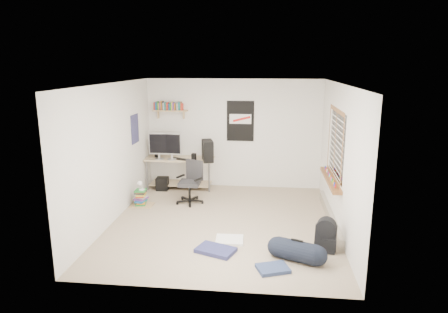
# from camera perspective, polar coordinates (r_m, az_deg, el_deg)

# --- Properties ---
(floor) EXTENTS (4.00, 4.50, 0.01)m
(floor) POSITION_cam_1_polar(r_m,az_deg,el_deg) (7.39, -0.15, -9.42)
(floor) COLOR gray
(floor) RESTS_ON ground
(ceiling) EXTENTS (4.00, 4.50, 0.01)m
(ceiling) POSITION_cam_1_polar(r_m,az_deg,el_deg) (6.83, -0.16, 10.41)
(ceiling) COLOR white
(ceiling) RESTS_ON ground
(back_wall) EXTENTS (4.00, 0.01, 2.50)m
(back_wall) POSITION_cam_1_polar(r_m,az_deg,el_deg) (9.20, 1.41, 3.26)
(back_wall) COLOR silver
(back_wall) RESTS_ON ground
(left_wall) EXTENTS (0.01, 4.50, 2.50)m
(left_wall) POSITION_cam_1_polar(r_m,az_deg,el_deg) (7.49, -15.58, 0.47)
(left_wall) COLOR silver
(left_wall) RESTS_ON ground
(right_wall) EXTENTS (0.01, 4.50, 2.50)m
(right_wall) POSITION_cam_1_polar(r_m,az_deg,el_deg) (7.07, 16.21, -0.30)
(right_wall) COLOR silver
(right_wall) RESTS_ON ground
(desk) EXTENTS (1.59, 0.79, 0.71)m
(desk) POSITION_cam_1_polar(r_m,az_deg,el_deg) (9.33, -6.23, -2.24)
(desk) COLOR tan
(desk) RESTS_ON floor
(monitor_left) EXTENTS (0.45, 0.14, 0.49)m
(monitor_left) POSITION_cam_1_polar(r_m,az_deg,el_deg) (9.08, -9.26, 1.04)
(monitor_left) COLOR #9C9CA1
(monitor_left) RESTS_ON desk
(monitor_right) EXTENTS (0.46, 0.17, 0.49)m
(monitor_right) POSITION_cam_1_polar(r_m,az_deg,el_deg) (9.00, -7.47, 1.00)
(monitor_right) COLOR #B3B4B8
(monitor_right) RESTS_ON desk
(pc_tower) EXTENTS (0.33, 0.49, 0.47)m
(pc_tower) POSITION_cam_1_polar(r_m,az_deg,el_deg) (8.87, -2.36, 0.83)
(pc_tower) COLOR black
(pc_tower) RESTS_ON desk
(keyboard) EXTENTS (0.46, 0.31, 0.02)m
(keyboard) POSITION_cam_1_polar(r_m,az_deg,el_deg) (9.08, -6.33, -0.39)
(keyboard) COLOR black
(keyboard) RESTS_ON desk
(speaker_left) EXTENTS (0.12, 0.12, 0.19)m
(speaker_left) POSITION_cam_1_polar(r_m,az_deg,el_deg) (9.34, -9.51, 0.43)
(speaker_left) COLOR black
(speaker_left) RESTS_ON desk
(speaker_right) EXTENTS (0.11, 0.11, 0.18)m
(speaker_right) POSITION_cam_1_polar(r_m,az_deg,el_deg) (8.89, -4.33, -0.12)
(speaker_right) COLOR black
(speaker_right) RESTS_ON desk
(office_chair) EXTENTS (0.77, 0.77, 0.89)m
(office_chair) POSITION_cam_1_polar(r_m,az_deg,el_deg) (8.25, -4.97, -3.38)
(office_chair) COLOR #27272A
(office_chair) RESTS_ON floor
(wall_shelf) EXTENTS (0.80, 0.22, 0.24)m
(wall_shelf) POSITION_cam_1_polar(r_m,az_deg,el_deg) (9.25, -7.68, 6.52)
(wall_shelf) COLOR tan
(wall_shelf) RESTS_ON back_wall
(poster_back_wall) EXTENTS (0.62, 0.03, 0.92)m
(poster_back_wall) POSITION_cam_1_polar(r_m,az_deg,el_deg) (9.12, 2.35, 5.07)
(poster_back_wall) COLOR black
(poster_back_wall) RESTS_ON back_wall
(poster_left_wall) EXTENTS (0.02, 0.42, 0.60)m
(poster_left_wall) POSITION_cam_1_polar(r_m,az_deg,el_deg) (8.54, -12.62, 3.87)
(poster_left_wall) COLOR navy
(poster_left_wall) RESTS_ON left_wall
(window) EXTENTS (0.10, 1.50, 1.26)m
(window) POSITION_cam_1_polar(r_m,az_deg,el_deg) (7.31, 15.49, 1.78)
(window) COLOR brown
(window) RESTS_ON right_wall
(baseboard_heater) EXTENTS (0.08, 2.50, 0.18)m
(baseboard_heater) POSITION_cam_1_polar(r_m,az_deg,el_deg) (7.69, 14.90, -8.21)
(baseboard_heater) COLOR #B7B2A8
(baseboard_heater) RESTS_ON floor
(backpack) EXTENTS (0.37, 0.32, 0.42)m
(backpack) POSITION_cam_1_polar(r_m,az_deg,el_deg) (6.48, 14.31, -11.27)
(backpack) COLOR black
(backpack) RESTS_ON floor
(duffel_bag) EXTENTS (0.40, 0.40, 0.61)m
(duffel_bag) POSITION_cam_1_polar(r_m,az_deg,el_deg) (6.10, 10.34, -13.27)
(duffel_bag) COLOR black
(duffel_bag) RESTS_ON floor
(tshirt) EXTENTS (0.46, 0.40, 0.04)m
(tshirt) POSITION_cam_1_polar(r_m,az_deg,el_deg) (6.67, 0.80, -11.81)
(tshirt) COLOR silver
(tshirt) RESTS_ON floor
(jeans_a) EXTENTS (0.67, 0.55, 0.06)m
(jeans_a) POSITION_cam_1_polar(r_m,az_deg,el_deg) (6.31, -1.20, -13.22)
(jeans_a) COLOR navy
(jeans_a) RESTS_ON floor
(jeans_b) EXTENTS (0.52, 0.45, 0.05)m
(jeans_b) POSITION_cam_1_polar(r_m,az_deg,el_deg) (5.86, 6.99, -15.60)
(jeans_b) COLOR navy
(jeans_b) RESTS_ON floor
(book_stack) EXTENTS (0.54, 0.47, 0.33)m
(book_stack) POSITION_cam_1_polar(r_m,az_deg,el_deg) (8.34, -11.69, -5.88)
(book_stack) COLOR olive
(book_stack) RESTS_ON floor
(desk_lamp) EXTENTS (0.13, 0.19, 0.18)m
(desk_lamp) POSITION_cam_1_polar(r_m,az_deg,el_deg) (8.25, -11.67, -4.42)
(desk_lamp) COLOR silver
(desk_lamp) RESTS_ON book_stack
(subwoofer) EXTENTS (0.28, 0.28, 0.30)m
(subwoofer) POSITION_cam_1_polar(r_m,az_deg,el_deg) (9.27, -8.80, -3.88)
(subwoofer) COLOR black
(subwoofer) RESTS_ON floor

